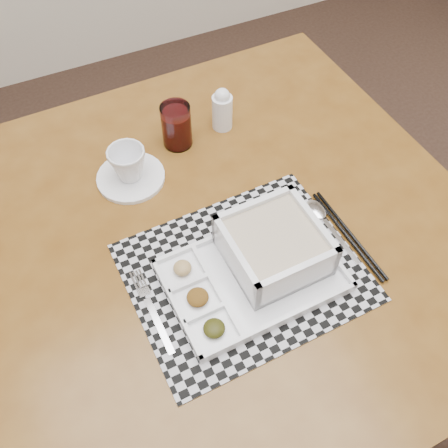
% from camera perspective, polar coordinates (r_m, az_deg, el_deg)
% --- Properties ---
extents(dining_table, '(1.07, 1.07, 0.78)m').
position_cam_1_polar(dining_table, '(1.09, -0.21, -2.96)').
color(dining_table, '#583310').
rests_on(dining_table, ground).
extents(placemat, '(0.44, 0.36, 0.00)m').
position_cam_1_polar(placemat, '(0.96, 2.31, -5.51)').
color(placemat, '#B5B4BC').
rests_on(placemat, dining_table).
extents(serving_tray, '(0.32, 0.23, 0.09)m').
position_cam_1_polar(serving_tray, '(0.94, 4.87, -3.63)').
color(serving_tray, white).
rests_on(serving_tray, placemat).
extents(fork, '(0.02, 0.19, 0.00)m').
position_cam_1_polar(fork, '(0.93, -8.26, -9.54)').
color(fork, silver).
rests_on(fork, placemat).
extents(spoon, '(0.04, 0.18, 0.01)m').
position_cam_1_polar(spoon, '(1.05, 10.90, 1.14)').
color(spoon, silver).
rests_on(spoon, placemat).
extents(chopsticks, '(0.02, 0.24, 0.01)m').
position_cam_1_polar(chopsticks, '(1.03, 14.05, -1.18)').
color(chopsticks, black).
rests_on(chopsticks, placemat).
extents(saucer, '(0.15, 0.15, 0.01)m').
position_cam_1_polar(saucer, '(1.12, -10.59, 5.27)').
color(saucer, white).
rests_on(saucer, dining_table).
extents(cup, '(0.11, 0.11, 0.08)m').
position_cam_1_polar(cup, '(1.09, -10.93, 6.78)').
color(cup, white).
rests_on(cup, saucer).
extents(juice_glass, '(0.07, 0.07, 0.11)m').
position_cam_1_polar(juice_glass, '(1.16, -5.43, 10.98)').
color(juice_glass, white).
rests_on(juice_glass, dining_table).
extents(creamer_bottle, '(0.05, 0.05, 0.11)m').
position_cam_1_polar(creamer_bottle, '(1.19, -0.21, 12.98)').
color(creamer_bottle, white).
rests_on(creamer_bottle, dining_table).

